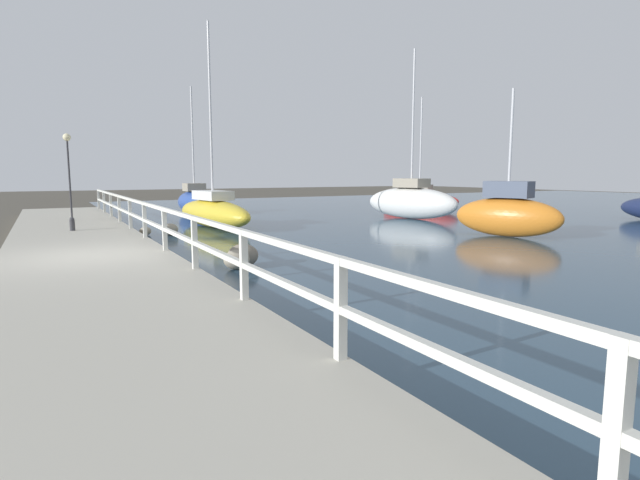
# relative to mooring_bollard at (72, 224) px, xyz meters

# --- Properties ---
(ground_plane) EXTENTS (120.00, 120.00, 0.00)m
(ground_plane) POSITION_rel_mooring_bollard_xyz_m (0.04, -5.76, -0.55)
(ground_plane) COLOR #4C473D
(dock_walkway) EXTENTS (3.60, 36.00, 0.33)m
(dock_walkway) POSITION_rel_mooring_bollard_xyz_m (0.04, -5.76, -0.39)
(dock_walkway) COLOR #B2AD9E
(dock_walkway) RESTS_ON ground
(railing) EXTENTS (0.10, 32.50, 1.03)m
(railing) POSITION_rel_mooring_bollard_xyz_m (1.73, -5.76, 0.48)
(railing) COLOR silver
(railing) RESTS_ON dock_walkway
(boulder_near_dock) EXTENTS (0.72, 0.65, 0.54)m
(boulder_near_dock) POSITION_rel_mooring_bollard_xyz_m (3.23, -7.02, -0.28)
(boulder_near_dock) COLOR slate
(boulder_near_dock) RESTS_ON ground
(boulder_far_strip) EXTENTS (0.40, 0.36, 0.30)m
(boulder_far_strip) POSITION_rel_mooring_bollard_xyz_m (2.31, 0.36, -0.40)
(boulder_far_strip) COLOR gray
(boulder_far_strip) RESTS_ON ground
(boulder_downstream) EXTENTS (0.60, 0.54, 0.45)m
(boulder_downstream) POSITION_rel_mooring_bollard_xyz_m (3.00, -7.25, -0.33)
(boulder_downstream) COLOR gray
(boulder_downstream) RESTS_ON ground
(boulder_upstream) EXTENTS (0.57, 0.52, 0.43)m
(boulder_upstream) POSITION_rel_mooring_bollard_xyz_m (3.07, -0.07, -0.34)
(boulder_upstream) COLOR gray
(boulder_upstream) RESTS_ON ground
(mooring_bollard) EXTENTS (0.16, 0.16, 0.44)m
(mooring_bollard) POSITION_rel_mooring_bollard_xyz_m (0.00, 0.00, 0.00)
(mooring_bollard) COLOR #333338
(mooring_bollard) RESTS_ON dock_walkway
(dock_lamp) EXTENTS (0.29, 0.29, 3.37)m
(dock_lamp) POSITION_rel_mooring_bollard_xyz_m (0.17, 3.88, 2.37)
(dock_lamp) COLOR #2D2D33
(dock_lamp) RESTS_ON dock_walkway
(sailboat_red) EXTENTS (2.82, 5.12, 6.69)m
(sailboat_red) POSITION_rel_mooring_bollard_xyz_m (19.31, 5.81, 0.08)
(sailboat_red) COLOR red
(sailboat_red) RESTS_ON water_surface
(sailboat_orange) EXTENTS (2.37, 3.85, 4.98)m
(sailboat_orange) POSITION_rel_mooring_bollard_xyz_m (13.18, -6.07, 0.24)
(sailboat_orange) COLOR orange
(sailboat_orange) RESTS_ON water_surface
(sailboat_yellow) EXTENTS (2.09, 6.04, 8.01)m
(sailboat_yellow) POSITION_rel_mooring_bollard_xyz_m (5.22, 1.83, 0.08)
(sailboat_yellow) COLOR gold
(sailboat_yellow) RESTS_ON water_surface
(sailboat_blue) EXTENTS (1.60, 3.97, 6.69)m
(sailboat_blue) POSITION_rel_mooring_bollard_xyz_m (6.32, 8.79, 0.14)
(sailboat_blue) COLOR #2D4C9E
(sailboat_blue) RESTS_ON water_surface
(sailboat_white) EXTENTS (2.68, 5.33, 7.91)m
(sailboat_white) POSITION_rel_mooring_bollard_xyz_m (14.75, 1.03, 0.27)
(sailboat_white) COLOR white
(sailboat_white) RESTS_ON water_surface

